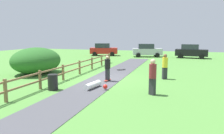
# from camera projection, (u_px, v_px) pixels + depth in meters

# --- Properties ---
(ground_plane) EXTENTS (60.00, 60.00, 0.00)m
(ground_plane) POSITION_uv_depth(u_px,v_px,m) (105.00, 79.00, 15.14)
(ground_plane) COLOR #4C8438
(asphalt_path) EXTENTS (2.40, 28.00, 0.02)m
(asphalt_path) POSITION_uv_depth(u_px,v_px,m) (105.00, 79.00, 15.14)
(asphalt_path) COLOR #47474C
(asphalt_path) RESTS_ON ground_plane
(wooden_fence) EXTENTS (0.12, 18.12, 1.10)m
(wooden_fence) POSITION_uv_depth(u_px,v_px,m) (72.00, 68.00, 15.81)
(wooden_fence) COLOR olive
(wooden_fence) RESTS_ON ground_plane
(bush_large) EXTENTS (3.62, 4.34, 2.13)m
(bush_large) POSITION_uv_depth(u_px,v_px,m) (36.00, 61.00, 17.15)
(bush_large) COLOR #286023
(bush_large) RESTS_ON ground_plane
(trash_bin) EXTENTS (0.56, 0.56, 0.90)m
(trash_bin) POSITION_uv_depth(u_px,v_px,m) (53.00, 82.00, 12.02)
(trash_bin) COLOR black
(trash_bin) RESTS_ON ground_plane
(skater_riding) EXTENTS (0.42, 0.82, 1.72)m
(skater_riding) POSITION_uv_depth(u_px,v_px,m) (108.00, 67.00, 14.24)
(skater_riding) COLOR #B23326
(skater_riding) RESTS_ON asphalt_path
(skater_fallen) EXTENTS (1.25, 1.47, 0.36)m
(skater_fallen) POSITION_uv_depth(u_px,v_px,m) (94.00, 85.00, 12.35)
(skater_fallen) COLOR white
(skater_fallen) RESTS_ON asphalt_path
(skateboard_loose) EXTENTS (0.73, 0.69, 0.08)m
(skateboard_loose) POSITION_uv_depth(u_px,v_px,m) (121.00, 69.00, 18.91)
(skateboard_loose) COLOR black
(skateboard_loose) RESTS_ON asphalt_path
(bystander_yellow) EXTENTS (0.53, 0.53, 1.80)m
(bystander_yellow) POSITION_uv_depth(u_px,v_px,m) (165.00, 65.00, 14.97)
(bystander_yellow) COLOR #2D2D33
(bystander_yellow) RESTS_ON ground_plane
(bystander_maroon) EXTENTS (0.52, 0.52, 1.88)m
(bystander_maroon) POSITION_uv_depth(u_px,v_px,m) (153.00, 75.00, 10.94)
(bystander_maroon) COLOR #2D2D33
(bystander_maroon) RESTS_ON ground_plane
(parked_car_silver) EXTENTS (4.49, 2.79, 1.92)m
(parked_car_silver) POSITION_uv_depth(u_px,v_px,m) (147.00, 50.00, 31.09)
(parked_car_silver) COLOR #B7B7BC
(parked_car_silver) RESTS_ON ground_plane
(parked_car_red) EXTENTS (4.48, 2.73, 1.92)m
(parked_car_red) POSITION_uv_depth(u_px,v_px,m) (104.00, 49.00, 33.06)
(parked_car_red) COLOR red
(parked_car_red) RESTS_ON ground_plane
(parked_car_black) EXTENTS (4.37, 2.38, 1.92)m
(parked_car_black) POSITION_uv_depth(u_px,v_px,m) (191.00, 51.00, 29.31)
(parked_car_black) COLOR black
(parked_car_black) RESTS_ON ground_plane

